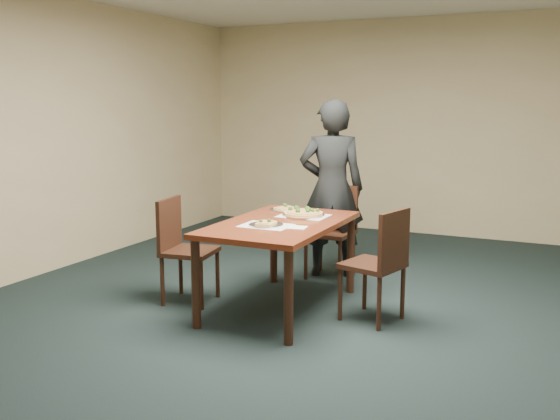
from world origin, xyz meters
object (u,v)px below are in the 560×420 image
at_px(diner, 332,189).
at_px(slice_plate_far, 285,209).
at_px(pizza_pan, 304,213).
at_px(chair_left, 181,244).
at_px(chair_far, 333,225).
at_px(chair_right, 381,259).
at_px(dining_table, 280,233).
at_px(slice_plate_near, 266,224).

bearing_deg(diner, slice_plate_far, 51.20).
distance_m(pizza_pan, slice_plate_far, 0.33).
relative_size(chair_left, pizza_pan, 2.46).
relative_size(chair_far, chair_right, 1.00).
distance_m(chair_right, slice_plate_far, 1.18).
relative_size(dining_table, chair_far, 1.65).
bearing_deg(slice_plate_far, chair_far, 68.85).
height_order(dining_table, slice_plate_far, slice_plate_far).
distance_m(chair_left, slice_plate_far, 1.00).
xyz_separation_m(dining_table, chair_far, (0.05, 1.16, -0.14)).
xyz_separation_m(pizza_pan, slice_plate_far, (-0.27, 0.20, -0.01)).
xyz_separation_m(pizza_pan, slice_plate_near, (-0.10, -0.53, -0.01)).
xyz_separation_m(dining_table, slice_plate_near, (-0.03, -0.19, 0.11)).
bearing_deg(chair_left, chair_far, -43.12).
bearing_deg(pizza_pan, chair_left, -151.80).
relative_size(diner, slice_plate_far, 6.28).
relative_size(pizza_pan, slice_plate_near, 1.32).
height_order(chair_left, pizza_pan, chair_left).
bearing_deg(diner, pizza_pan, 73.08).
bearing_deg(slice_plate_near, chair_right, 15.49).
xyz_separation_m(chair_right, slice_plate_far, (-1.05, 0.48, 0.25)).
bearing_deg(diner, slice_plate_near, 67.33).
bearing_deg(chair_left, diner, -41.89).
height_order(chair_far, slice_plate_near, chair_far).
bearing_deg(chair_left, slice_plate_far, -52.41).
bearing_deg(slice_plate_far, chair_right, -24.51).
distance_m(chair_far, chair_left, 1.61).
distance_m(dining_table, slice_plate_near, 0.22).
distance_m(pizza_pan, slice_plate_near, 0.54).
bearing_deg(pizza_pan, dining_table, -101.77).
bearing_deg(chair_right, diner, -127.99).
height_order(chair_far, diner, diner).
relative_size(dining_table, diner, 0.85).
relative_size(chair_left, diner, 0.52).
bearing_deg(chair_right, chair_far, -128.57).
xyz_separation_m(diner, pizza_pan, (0.05, -0.84, -0.10)).
bearing_deg(slice_plate_near, chair_far, 86.57).
relative_size(diner, pizza_pan, 4.76).
height_order(pizza_pan, slice_plate_near, pizza_pan).
height_order(dining_table, diner, diner).
xyz_separation_m(slice_plate_near, slice_plate_far, (-0.16, 0.72, -0.00)).
xyz_separation_m(chair_right, pizza_pan, (-0.78, 0.28, 0.26)).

